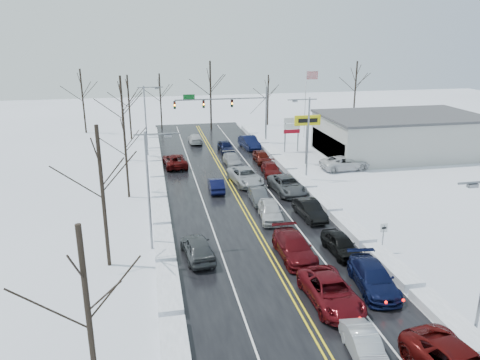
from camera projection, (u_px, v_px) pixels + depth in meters
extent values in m
plane|color=white|center=(250.00, 220.00, 40.64)|extent=(160.00, 160.00, 0.00)
cube|color=black|center=(246.00, 211.00, 42.50)|extent=(14.00, 84.00, 0.01)
cube|color=white|center=(161.00, 218.00, 41.09)|extent=(1.47, 72.00, 0.62)
cube|color=white|center=(325.00, 206.00, 43.92)|extent=(1.47, 72.00, 0.62)
cylinder|color=slate|center=(266.00, 115.00, 67.10)|extent=(0.24, 0.24, 8.00)
cylinder|color=slate|center=(221.00, 99.00, 65.12)|extent=(13.00, 0.18, 0.18)
cylinder|color=slate|center=(258.00, 106.00, 66.45)|extent=(2.33, 0.10, 2.33)
cube|color=#0C591E|center=(189.00, 97.00, 64.16)|extent=(1.60, 0.08, 0.70)
cube|color=black|center=(232.00, 103.00, 65.60)|extent=(0.32, 0.25, 1.05)
sphere|color=#3F0705|center=(232.00, 101.00, 65.36)|extent=(0.20, 0.20, 0.20)
sphere|color=orange|center=(232.00, 103.00, 65.45)|extent=(0.22, 0.22, 0.22)
sphere|color=black|center=(232.00, 106.00, 65.55)|extent=(0.20, 0.20, 0.20)
cube|color=black|center=(204.00, 104.00, 64.86)|extent=(0.32, 0.25, 1.05)
sphere|color=#3F0705|center=(204.00, 102.00, 64.62)|extent=(0.20, 0.20, 0.20)
sphere|color=orange|center=(204.00, 104.00, 64.71)|extent=(0.22, 0.22, 0.22)
sphere|color=black|center=(204.00, 107.00, 64.80)|extent=(0.20, 0.20, 0.20)
cube|color=black|center=(175.00, 105.00, 64.11)|extent=(0.32, 0.25, 1.05)
sphere|color=#3F0705|center=(175.00, 103.00, 63.87)|extent=(0.20, 0.20, 0.20)
sphere|color=orange|center=(175.00, 105.00, 63.96)|extent=(0.22, 0.22, 0.22)
sphere|color=black|center=(175.00, 107.00, 64.06)|extent=(0.20, 0.20, 0.20)
cylinder|color=slate|center=(307.00, 142.00, 56.65)|extent=(0.20, 0.20, 5.60)
cube|color=yellow|center=(307.00, 120.00, 55.85)|extent=(3.20, 0.30, 1.20)
cube|color=black|center=(308.00, 121.00, 55.69)|extent=(2.40, 0.04, 0.50)
cylinder|color=slate|center=(285.00, 138.00, 62.33)|extent=(0.16, 0.16, 4.00)
cylinder|color=slate|center=(298.00, 137.00, 62.66)|extent=(0.16, 0.16, 4.00)
cube|color=white|center=(292.00, 120.00, 61.79)|extent=(2.20, 0.22, 0.70)
cube|color=white|center=(292.00, 126.00, 62.03)|extent=(2.20, 0.22, 0.70)
cube|color=#A10C1B|center=(292.00, 131.00, 62.25)|extent=(2.20, 0.22, 0.50)
cylinder|color=slate|center=(383.00, 239.00, 34.36)|extent=(0.08, 0.08, 2.20)
cube|color=white|center=(384.00, 228.00, 34.09)|extent=(0.55, 0.05, 0.70)
cube|color=black|center=(384.00, 228.00, 34.05)|extent=(0.35, 0.02, 0.15)
cylinder|color=silver|center=(305.00, 105.00, 69.87)|extent=(0.14, 0.14, 10.00)
cube|color=#A3A39E|center=(400.00, 136.00, 61.13)|extent=(20.00, 12.00, 5.00)
cube|color=#262628|center=(327.00, 146.00, 59.55)|extent=(0.10, 11.00, 2.80)
cube|color=#3F3F42|center=(402.00, 116.00, 60.31)|extent=(20.40, 12.40, 0.30)
cube|color=slate|center=(473.00, 186.00, 22.46)|extent=(0.50, 0.25, 0.18)
cylinder|color=slate|center=(308.00, 140.00, 50.16)|extent=(0.18, 0.18, 9.00)
cylinder|color=slate|center=(302.00, 100.00, 48.68)|extent=(3.20, 0.12, 0.12)
cube|color=slate|center=(295.00, 101.00, 48.58)|extent=(0.50, 0.25, 0.18)
cylinder|color=slate|center=(149.00, 193.00, 33.94)|extent=(0.18, 0.18, 9.00)
cylinder|color=slate|center=(157.00, 134.00, 32.76)|extent=(3.20, 0.12, 0.12)
cube|color=slate|center=(168.00, 136.00, 32.95)|extent=(0.50, 0.25, 0.18)
cylinder|color=slate|center=(146.00, 121.00, 60.05)|extent=(0.18, 0.18, 9.00)
cylinder|color=slate|center=(150.00, 87.00, 58.88)|extent=(3.20, 0.12, 0.12)
cube|color=slate|center=(157.00, 88.00, 59.07)|extent=(0.50, 0.25, 0.18)
cylinder|color=#2D231C|center=(90.00, 329.00, 18.55)|extent=(0.24, 0.24, 9.00)
cylinder|color=#2D231C|center=(103.00, 198.00, 31.36)|extent=(0.27, 0.27, 10.00)
cylinder|color=#2D231C|center=(126.00, 155.00, 44.83)|extent=(0.23, 0.23, 8.50)
cylinder|color=#2D231C|center=(123.00, 119.00, 57.45)|extent=(0.28, 0.28, 10.50)
cylinder|color=#2D231C|center=(129.00, 108.00, 68.88)|extent=(0.25, 0.25, 9.50)
cylinder|color=#2D231C|center=(83.00, 101.00, 73.06)|extent=(0.27, 0.27, 10.00)
cylinder|color=#2D231C|center=(161.00, 101.00, 76.38)|extent=(0.24, 0.24, 9.00)
cylinder|color=#2D231C|center=(211.00, 96.00, 75.69)|extent=(0.29, 0.29, 11.00)
cylinder|color=#2D231C|center=(268.00, 100.00, 79.34)|extent=(0.23, 0.23, 8.50)
cylinder|color=#2D231C|center=(355.00, 92.00, 82.48)|extent=(0.28, 0.28, 10.50)
imported|color=#AAACB2|center=(364.00, 357.00, 23.64)|extent=(1.73, 4.15, 1.33)
imported|color=#550B10|center=(330.00, 303.00, 28.32)|extent=(2.78, 5.78, 1.59)
imported|color=#49090E|center=(294.00, 257.00, 34.02)|extent=(2.30, 5.60, 1.62)
imported|color=silver|center=(270.00, 219.00, 40.74)|extent=(2.45, 4.90, 1.60)
imported|color=#3F4144|center=(258.00, 202.00, 44.71)|extent=(1.47, 4.04, 1.32)
imported|color=#A7AAAF|center=(245.00, 183.00, 50.20)|extent=(3.45, 6.22, 1.65)
imported|color=#93959A|center=(232.00, 165.00, 57.03)|extent=(2.02, 4.65, 1.33)
imported|color=black|center=(226.00, 152.00, 62.99)|extent=(1.97, 4.47, 1.50)
imported|color=black|center=(372.00, 288.00, 29.91)|extent=(2.80, 5.64, 1.57)
imported|color=black|center=(340.00, 253.00, 34.61)|extent=(1.91, 4.40, 1.48)
imported|color=black|center=(309.00, 218.00, 41.08)|extent=(1.93, 4.77, 1.54)
imported|color=#44464A|center=(287.00, 192.00, 47.44)|extent=(3.07, 6.01, 1.62)
imported|color=#480909|center=(271.00, 175.00, 53.17)|extent=(2.24, 4.71, 1.33)
imported|color=#440E09|center=(262.00, 163.00, 57.98)|extent=(1.74, 4.32, 1.47)
imported|color=black|center=(249.00, 148.00, 64.92)|extent=(2.40, 5.38, 1.71)
imported|color=black|center=(216.00, 191.00, 47.86)|extent=(1.56, 4.12, 1.34)
imported|color=#450909|center=(175.00, 166.00, 56.37)|extent=(2.93, 5.63, 1.52)
imported|color=silver|center=(195.00, 143.00, 67.92)|extent=(1.92, 4.61, 1.33)
imported|color=#393B3E|center=(198.00, 258.00, 33.90)|extent=(2.40, 5.00, 1.65)
imported|color=silver|center=(345.00, 170.00, 55.13)|extent=(5.98, 2.99, 1.63)
imported|color=#44474A|center=(353.00, 160.00, 58.99)|extent=(2.33, 5.24, 1.49)
imported|color=#A4A6AC|center=(327.00, 152.00, 63.08)|extent=(2.55, 5.17, 1.70)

